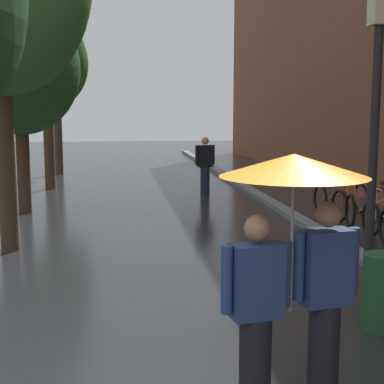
# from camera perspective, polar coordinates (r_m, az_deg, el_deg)

# --- Properties ---
(kerb_strip) EXTENTS (0.30, 36.00, 0.12)m
(kerb_strip) POSITION_cam_1_polar(r_m,az_deg,el_deg) (14.38, 8.12, -1.13)
(kerb_strip) COLOR slate
(kerb_strip) RESTS_ON ground
(street_tree_2) EXTENTS (2.76, 2.76, 4.89)m
(street_tree_2) POSITION_cam_1_polar(r_m,az_deg,el_deg) (13.65, -17.18, 11.91)
(street_tree_2) COLOR #473323
(street_tree_2) RESTS_ON ground
(street_tree_3) EXTENTS (2.36, 2.36, 5.35)m
(street_tree_3) POSITION_cam_1_polar(r_m,az_deg,el_deg) (17.75, -14.67, 13.30)
(street_tree_3) COLOR #473323
(street_tree_3) RESTS_ON ground
(street_tree_4) EXTENTS (2.37, 2.37, 5.65)m
(street_tree_4) POSITION_cam_1_polar(r_m,az_deg,el_deg) (21.63, -13.70, 12.53)
(street_tree_4) COLOR #473323
(street_tree_4) RESTS_ON ground
(parked_bicycle_6) EXTENTS (1.17, 0.85, 0.96)m
(parked_bicycle_6) POSITION_cam_1_polar(r_m,az_deg,el_deg) (12.13, 18.12, -1.72)
(parked_bicycle_6) COLOR black
(parked_bicycle_6) RESTS_ON ground
(parked_bicycle_7) EXTENTS (1.15, 0.82, 0.96)m
(parked_bicycle_7) POSITION_cam_1_polar(r_m,az_deg,el_deg) (12.81, 16.80, -1.14)
(parked_bicycle_7) COLOR black
(parked_bicycle_7) RESTS_ON ground
(parked_bicycle_8) EXTENTS (1.12, 0.77, 0.96)m
(parked_bicycle_8) POSITION_cam_1_polar(r_m,az_deg,el_deg) (13.56, 14.90, -0.55)
(parked_bicycle_8) COLOR black
(parked_bicycle_8) RESTS_ON ground
(couple_under_umbrella) EXTENTS (1.19, 1.17, 2.08)m
(couple_under_umbrella) POSITION_cam_1_polar(r_m,az_deg,el_deg) (4.52, 10.23, -4.63)
(couple_under_umbrella) COLOR black
(couple_under_umbrella) RESTS_ON ground
(street_lamp_post) EXTENTS (0.24, 0.24, 3.79)m
(street_lamp_post) POSITION_cam_1_polar(r_m,az_deg,el_deg) (7.64, 18.09, 6.67)
(street_lamp_post) COLOR black
(street_lamp_post) RESTS_ON ground
(litter_bin) EXTENTS (0.44, 0.44, 0.85)m
(litter_bin) POSITION_cam_1_polar(r_m,az_deg,el_deg) (6.61, 18.79, -9.61)
(litter_bin) COLOR #1E4C28
(litter_bin) RESTS_ON ground
(pedestrian_walking_midground) EXTENTS (0.57, 0.31, 1.66)m
(pedestrian_walking_midground) POSITION_cam_1_polar(r_m,az_deg,el_deg) (15.73, 1.33, 2.66)
(pedestrian_walking_midground) COLOR #1E233D
(pedestrian_walking_midground) RESTS_ON ground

